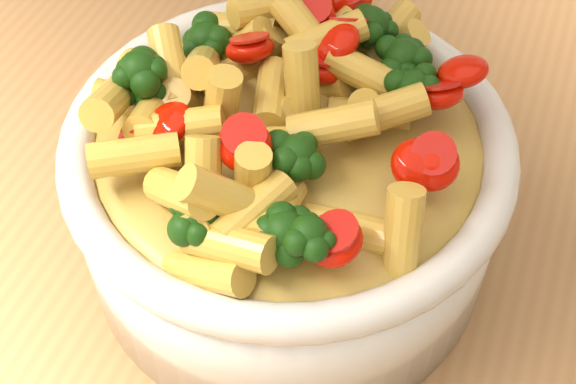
% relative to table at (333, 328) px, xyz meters
% --- Properties ---
extents(table, '(1.20, 0.80, 0.90)m').
position_rel_table_xyz_m(table, '(0.00, 0.00, 0.00)').
color(table, '#A97848').
rests_on(table, ground).
extents(serving_bowl, '(0.27, 0.27, 0.12)m').
position_rel_table_xyz_m(serving_bowl, '(-0.04, -0.01, 0.16)').
color(serving_bowl, silver).
rests_on(serving_bowl, table).
extents(pasta_salad, '(0.21, 0.21, 0.05)m').
position_rel_table_xyz_m(pasta_salad, '(-0.04, -0.01, 0.23)').
color(pasta_salad, gold).
rests_on(pasta_salad, serving_bowl).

